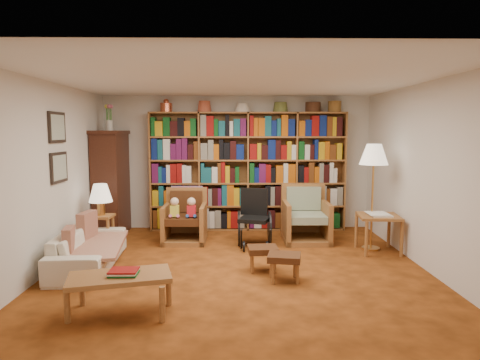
{
  "coord_description": "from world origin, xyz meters",
  "views": [
    {
      "loc": [
        -0.07,
        -5.61,
        1.84
      ],
      "look_at": [
        0.03,
        0.6,
        1.14
      ],
      "focal_mm": 32.0,
      "sensor_mm": 36.0,
      "label": 1
    }
  ],
  "objects_px": {
    "armchair_leather": "(185,219)",
    "coffee_table": "(120,280)",
    "floor_lamp": "(374,159)",
    "side_table_papers": "(379,220)",
    "sofa": "(89,248)",
    "footstool_b": "(284,259)",
    "armchair_sage": "(305,219)",
    "wheelchair": "(254,220)",
    "side_table_lamp": "(102,225)",
    "footstool_a": "(263,251)"
  },
  "relations": [
    {
      "from": "side_table_lamp",
      "to": "armchair_sage",
      "type": "distance_m",
      "value": 3.33
    },
    {
      "from": "footstool_a",
      "to": "coffee_table",
      "type": "xyz_separation_m",
      "value": [
        -1.54,
        -1.32,
        0.09
      ]
    },
    {
      "from": "armchair_sage",
      "to": "wheelchair",
      "type": "distance_m",
      "value": 0.94
    },
    {
      "from": "armchair_sage",
      "to": "floor_lamp",
      "type": "xyz_separation_m",
      "value": [
        0.94,
        -0.59,
        1.07
      ]
    },
    {
      "from": "side_table_lamp",
      "to": "footstool_b",
      "type": "xyz_separation_m",
      "value": [
        2.71,
        -1.52,
        -0.1
      ]
    },
    {
      "from": "sofa",
      "to": "side_table_papers",
      "type": "bearing_deg",
      "value": -84.53
    },
    {
      "from": "wheelchair",
      "to": "floor_lamp",
      "type": "distance_m",
      "value": 2.1
    },
    {
      "from": "side_table_lamp",
      "to": "footstool_a",
      "type": "distance_m",
      "value": 2.72
    },
    {
      "from": "armchair_sage",
      "to": "floor_lamp",
      "type": "height_order",
      "value": "floor_lamp"
    },
    {
      "from": "wheelchair",
      "to": "footstool_b",
      "type": "xyz_separation_m",
      "value": [
        0.29,
        -1.67,
        -0.14
      ]
    },
    {
      "from": "sofa",
      "to": "armchair_leather",
      "type": "xyz_separation_m",
      "value": [
        1.16,
        1.4,
        0.11
      ]
    },
    {
      "from": "armchair_sage",
      "to": "floor_lamp",
      "type": "distance_m",
      "value": 1.54
    },
    {
      "from": "floor_lamp",
      "to": "armchair_leather",
      "type": "bearing_deg",
      "value": 168.7
    },
    {
      "from": "coffee_table",
      "to": "sofa",
      "type": "bearing_deg",
      "value": 118.29
    },
    {
      "from": "footstool_b",
      "to": "side_table_lamp",
      "type": "bearing_deg",
      "value": 150.61
    },
    {
      "from": "sofa",
      "to": "footstool_b",
      "type": "relative_size",
      "value": 3.86
    },
    {
      "from": "sofa",
      "to": "coffee_table",
      "type": "relative_size",
      "value": 1.59
    },
    {
      "from": "armchair_sage",
      "to": "armchair_leather",
      "type": "bearing_deg",
      "value": 179.88
    },
    {
      "from": "armchair_leather",
      "to": "footstool_a",
      "type": "distance_m",
      "value": 2.02
    },
    {
      "from": "side_table_lamp",
      "to": "floor_lamp",
      "type": "xyz_separation_m",
      "value": [
        4.24,
        -0.11,
        1.05
      ]
    },
    {
      "from": "armchair_leather",
      "to": "floor_lamp",
      "type": "relative_size",
      "value": 0.54
    },
    {
      "from": "side_table_papers",
      "to": "footstool_a",
      "type": "bearing_deg",
      "value": -154.33
    },
    {
      "from": "wheelchair",
      "to": "footstool_a",
      "type": "distance_m",
      "value": 1.3
    },
    {
      "from": "armchair_leather",
      "to": "side_table_papers",
      "type": "xyz_separation_m",
      "value": [
        3.04,
        -0.74,
        0.13
      ]
    },
    {
      "from": "armchair_sage",
      "to": "side_table_papers",
      "type": "xyz_separation_m",
      "value": [
        1.0,
        -0.74,
        0.13
      ]
    },
    {
      "from": "side_table_lamp",
      "to": "armchair_leather",
      "type": "xyz_separation_m",
      "value": [
        1.26,
        0.48,
        -0.01
      ]
    },
    {
      "from": "sofa",
      "to": "side_table_lamp",
      "type": "relative_size",
      "value": 3.25
    },
    {
      "from": "side_table_lamp",
      "to": "coffee_table",
      "type": "height_order",
      "value": "side_table_lamp"
    },
    {
      "from": "armchair_sage",
      "to": "sofa",
      "type": "bearing_deg",
      "value": -156.42
    },
    {
      "from": "side_table_lamp",
      "to": "footstool_b",
      "type": "relative_size",
      "value": 1.19
    },
    {
      "from": "armchair_leather",
      "to": "wheelchair",
      "type": "bearing_deg",
      "value": -16.01
    },
    {
      "from": "side_table_papers",
      "to": "footstool_b",
      "type": "relative_size",
      "value": 1.46
    },
    {
      "from": "armchair_leather",
      "to": "coffee_table",
      "type": "height_order",
      "value": "armchair_leather"
    },
    {
      "from": "armchair_sage",
      "to": "footstool_a",
      "type": "height_order",
      "value": "armchair_sage"
    },
    {
      "from": "wheelchair",
      "to": "side_table_papers",
      "type": "xyz_separation_m",
      "value": [
        1.88,
        -0.41,
        0.07
      ]
    },
    {
      "from": "wheelchair",
      "to": "footstool_b",
      "type": "bearing_deg",
      "value": -80.25
    },
    {
      "from": "armchair_sage",
      "to": "footstool_b",
      "type": "xyz_separation_m",
      "value": [
        -0.59,
        -2.0,
        -0.08
      ]
    },
    {
      "from": "sofa",
      "to": "coffee_table",
      "type": "bearing_deg",
      "value": -155.12
    },
    {
      "from": "armchair_leather",
      "to": "coffee_table",
      "type": "distance_m",
      "value": 2.96
    },
    {
      "from": "armchair_leather",
      "to": "armchair_sage",
      "type": "distance_m",
      "value": 2.03
    },
    {
      "from": "footstool_a",
      "to": "footstool_b",
      "type": "height_order",
      "value": "footstool_b"
    },
    {
      "from": "armchair_sage",
      "to": "footstool_a",
      "type": "relative_size",
      "value": 2.31
    },
    {
      "from": "side_table_papers",
      "to": "footstool_a",
      "type": "relative_size",
      "value": 1.62
    },
    {
      "from": "armchair_sage",
      "to": "coffee_table",
      "type": "height_order",
      "value": "armchair_sage"
    },
    {
      "from": "floor_lamp",
      "to": "coffee_table",
      "type": "distance_m",
      "value": 4.2
    },
    {
      "from": "wheelchair",
      "to": "side_table_papers",
      "type": "height_order",
      "value": "wheelchair"
    },
    {
      "from": "side_table_lamp",
      "to": "footstool_b",
      "type": "distance_m",
      "value": 3.11
    },
    {
      "from": "floor_lamp",
      "to": "side_table_papers",
      "type": "relative_size",
      "value": 2.51
    },
    {
      "from": "side_table_lamp",
      "to": "armchair_leather",
      "type": "bearing_deg",
      "value": 20.87
    },
    {
      "from": "wheelchair",
      "to": "side_table_lamp",
      "type": "bearing_deg",
      "value": -176.45
    }
  ]
}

